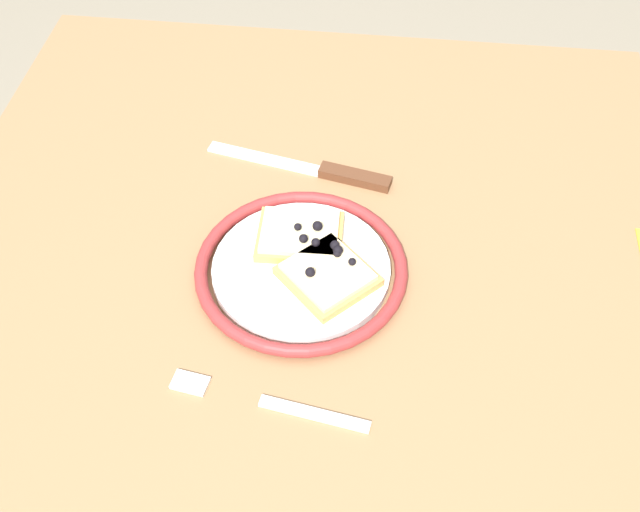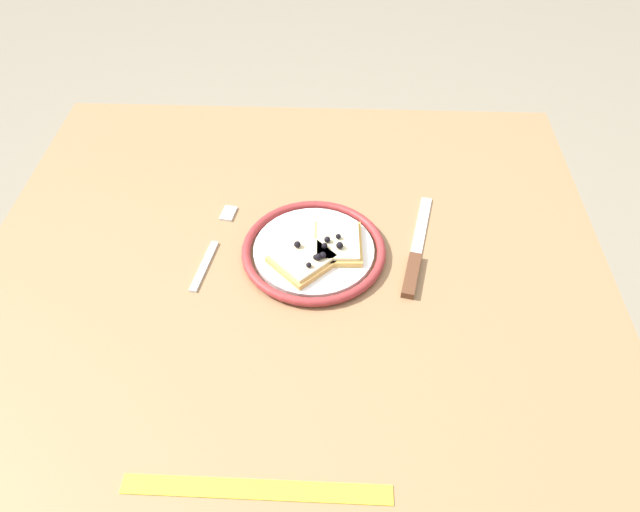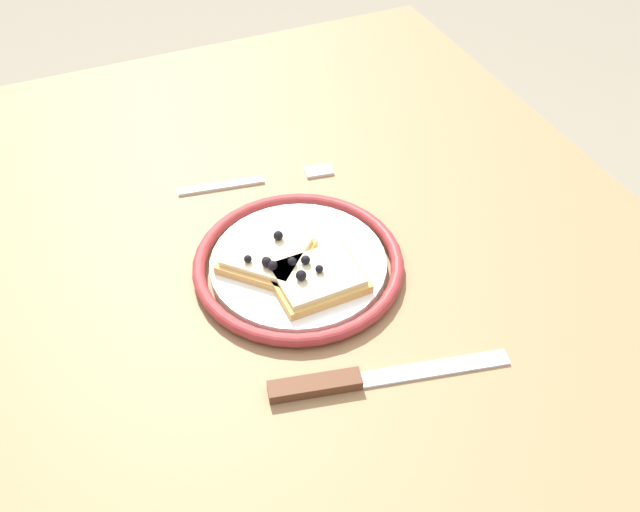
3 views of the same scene
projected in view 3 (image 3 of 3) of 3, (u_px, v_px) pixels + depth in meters
The scene contains 6 objects.
dining_table at pixel (290, 305), 0.87m from camera, with size 1.02×0.87×0.74m.
plate at pixel (296, 264), 0.78m from camera, with size 0.24×0.24×0.02m.
pizza_slice_near at pixel (317, 277), 0.75m from camera, with size 0.08×0.10×0.03m.
pizza_slice_far at pixel (267, 255), 0.77m from camera, with size 0.12×0.12×0.03m.
knife at pixel (348, 381), 0.67m from camera, with size 0.07×0.24×0.01m.
fork at pixel (258, 180), 0.89m from camera, with size 0.05×0.20×0.00m.
Camera 3 is at (0.55, -0.19, 1.30)m, focal length 39.17 mm.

